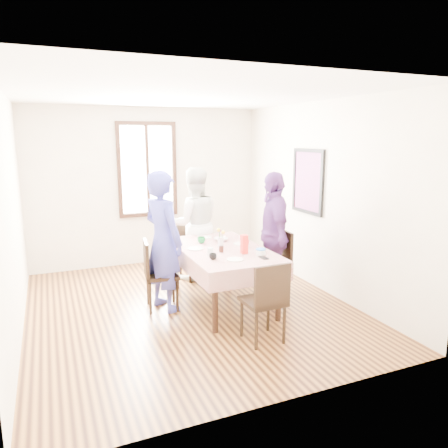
{
  "coord_description": "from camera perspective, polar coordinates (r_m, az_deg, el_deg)",
  "views": [
    {
      "loc": [
        -1.61,
        -5.0,
        2.19
      ],
      "look_at": [
        0.45,
        -0.1,
        1.1
      ],
      "focal_mm": 33.83,
      "sensor_mm": 36.0,
      "label": 1
    }
  ],
  "objects": [
    {
      "name": "butter_lid",
      "position": [
        5.28,
        5.0,
        -3.41
      ],
      "size": [
        0.12,
        0.12,
        0.01
      ],
      "primitive_type": "cylinder",
      "color": "blue",
      "rests_on": "butter_tub"
    },
    {
      "name": "right_wall",
      "position": [
        6.23,
        12.9,
        3.54
      ],
      "size": [
        0.0,
        4.5,
        4.5
      ],
      "primitive_type": "plane",
      "rotation": [
        1.57,
        0.0,
        -1.57
      ],
      "color": "beige",
      "rests_on": "ground"
    },
    {
      "name": "jam_jar",
      "position": [
        5.36,
        -0.38,
        -3.4
      ],
      "size": [
        0.06,
        0.06,
        0.08
      ],
      "primitive_type": "cylinder",
      "color": "black",
      "rests_on": "tablecloth"
    },
    {
      "name": "juice_carton",
      "position": [
        5.29,
        2.75,
        -2.75
      ],
      "size": [
        0.08,
        0.08,
        0.24
      ],
      "primitive_type": "cube",
      "color": "red",
      "rests_on": "tablecloth"
    },
    {
      "name": "mug_black",
      "position": [
        5.05,
        -1.5,
        -4.42
      ],
      "size": [
        0.1,
        0.1,
        0.07
      ],
      "primitive_type": "imported",
      "rotation": [
        0.0,
        0.0,
        -0.12
      ],
      "color": "black",
      "rests_on": "tablecloth"
    },
    {
      "name": "chair_right",
      "position": [
        6.01,
        6.58,
        -5.27
      ],
      "size": [
        0.45,
        0.45,
        0.91
      ],
      "primitive_type": "cube",
      "rotation": [
        0.0,
        0.0,
        1.49
      ],
      "color": "black",
      "rests_on": "ground"
    },
    {
      "name": "plate_right",
      "position": [
        5.77,
        2.24,
        -2.68
      ],
      "size": [
        0.2,
        0.2,
        0.01
      ],
      "primitive_type": "cylinder",
      "color": "white",
      "rests_on": "tablecloth"
    },
    {
      "name": "window_pane",
      "position": [
        7.44,
        -10.34,
        7.24
      ],
      "size": [
        0.9,
        0.02,
        1.5
      ],
      "primitive_type": "cube",
      "color": "white",
      "rests_on": "back_wall"
    },
    {
      "name": "dining_table",
      "position": [
        5.66,
        -0.2,
        -7.11
      ],
      "size": [
        0.94,
        1.66,
        0.75
      ],
      "primitive_type": "cube",
      "color": "black",
      "rests_on": "ground"
    },
    {
      "name": "mug_flag",
      "position": [
        5.6,
        2.93,
        -2.71
      ],
      "size": [
        0.13,
        0.13,
        0.09
      ],
      "primitive_type": "imported",
      "rotation": [
        0.0,
        0.0,
        0.33
      ],
      "color": "red",
      "rests_on": "tablecloth"
    },
    {
      "name": "plate_far",
      "position": [
        6.14,
        -2.63,
        -1.82
      ],
      "size": [
        0.2,
        0.2,
        0.01
      ],
      "primitive_type": "cylinder",
      "color": "white",
      "rests_on": "tablecloth"
    },
    {
      "name": "art_poster",
      "position": [
        6.44,
        11.28,
        5.66
      ],
      "size": [
        0.04,
        0.76,
        0.96
      ],
      "primitive_type": "cube",
      "color": "red",
      "rests_on": "right_wall"
    },
    {
      "name": "serving_bowl",
      "position": [
        5.95,
        -0.43,
        -2.08
      ],
      "size": [
        0.21,
        0.21,
        0.05
      ],
      "primitive_type": "imported",
      "rotation": [
        0.0,
        0.0,
        -0.12
      ],
      "color": "white",
      "rests_on": "tablecloth"
    },
    {
      "name": "drinking_glass",
      "position": [
        5.18,
        -1.86,
        -3.8
      ],
      "size": [
        0.07,
        0.07,
        0.11
      ],
      "primitive_type": "cylinder",
      "color": "silver",
      "rests_on": "tablecloth"
    },
    {
      "name": "flower_bunch",
      "position": [
        5.53,
        -0.45,
        -1.27
      ],
      "size": [
        0.09,
        0.09,
        0.1
      ],
      "primitive_type": null,
      "color": "yellow",
      "rests_on": "flower_vase"
    },
    {
      "name": "chair_left",
      "position": [
        5.54,
        -8.41,
        -6.79
      ],
      "size": [
        0.47,
        0.47,
        0.91
      ],
      "primitive_type": "cube",
      "rotation": [
        0.0,
        0.0,
        -1.71
      ],
      "color": "black",
      "rests_on": "ground"
    },
    {
      "name": "mug_green",
      "position": [
        5.82,
        -3.08,
        -2.18
      ],
      "size": [
        0.14,
        0.14,
        0.09
      ],
      "primitive_type": "imported",
      "rotation": [
        0.0,
        0.0,
        -0.42
      ],
      "color": "#0C7226",
      "rests_on": "tablecloth"
    },
    {
      "name": "smartphone",
      "position": [
        5.13,
        5.4,
        -4.56
      ],
      "size": [
        0.08,
        0.15,
        0.01
      ],
      "primitive_type": "cube",
      "color": "black",
      "rests_on": "tablecloth"
    },
    {
      "name": "person_left",
      "position": [
        5.42,
        -8.33,
        -2.31
      ],
      "size": [
        0.64,
        0.77,
        1.8
      ],
      "primitive_type": "imported",
      "rotation": [
        0.0,
        0.0,
        1.94
      ],
      "color": "#3A3B9C",
      "rests_on": "ground"
    },
    {
      "name": "back_wall",
      "position": [
        7.48,
        -10.27,
        4.95
      ],
      "size": [
        4.0,
        0.0,
        4.0
      ],
      "primitive_type": "plane",
      "rotation": [
        1.57,
        0.0,
        0.0
      ],
      "color": "beige",
      "rests_on": "ground"
    },
    {
      "name": "flower_vase",
      "position": [
        5.56,
        -0.45,
        -2.51
      ],
      "size": [
        0.07,
        0.07,
        0.15
      ],
      "primitive_type": "cylinder",
      "color": "silver",
      "rests_on": "tablecloth"
    },
    {
      "name": "person_far",
      "position": [
        6.54,
        -3.98,
        -0.03
      ],
      "size": [
        0.93,
        0.77,
        1.75
      ],
      "primitive_type": "imported",
      "rotation": [
        0.0,
        0.0,
        3.0
      ],
      "color": "silver",
      "rests_on": "ground"
    },
    {
      "name": "plate_near",
      "position": [
        5.04,
        1.5,
        -4.81
      ],
      "size": [
        0.2,
        0.2,
        0.01
      ],
      "primitive_type": "cylinder",
      "color": "white",
      "rests_on": "tablecloth"
    },
    {
      "name": "chair_far",
      "position": [
        6.66,
        -3.98,
        -3.54
      ],
      "size": [
        0.47,
        0.47,
        0.91
      ],
      "primitive_type": "cube",
      "rotation": [
        0.0,
        0.0,
        3.28
      ],
      "color": "black",
      "rests_on": "ground"
    },
    {
      "name": "plate_left",
      "position": [
        5.53,
        -3.93,
        -3.35
      ],
      "size": [
        0.2,
        0.2,
        0.01
      ],
      "primitive_type": "cylinder",
      "color": "white",
      "rests_on": "tablecloth"
    },
    {
      "name": "tablecloth",
      "position": [
        5.55,
        -0.2,
        -3.39
      ],
      "size": [
        1.06,
        1.78,
        0.01
      ],
      "primitive_type": "cube",
      "color": "#5D0304",
      "rests_on": "dining_table"
    },
    {
      "name": "ground",
      "position": [
        5.69,
        -4.68,
        -11.07
      ],
      "size": [
        4.5,
        4.5,
        0.0
      ],
      "primitive_type": "plane",
      "color": "black",
      "rests_on": "ground"
    },
    {
      "name": "butter_tub",
      "position": [
        5.29,
        4.99,
        -3.79
      ],
      "size": [
        0.12,
        0.12,
        0.06
      ],
      "primitive_type": "cylinder",
      "color": "white",
      "rests_on": "tablecloth"
    },
    {
      "name": "window_frame",
      "position": [
        7.43,
        -10.32,
        7.24
      ],
      "size": [
        1.02,
        0.06,
        1.62
      ],
      "primitive_type": "cube",
      "color": "black",
      "rests_on": "back_wall"
    },
    {
      "name": "person_right",
      "position": [
        5.89,
        6.49,
        -1.41
      ],
      "size": [
        0.71,
        1.1,
        1.74
      ],
      "primitive_type": "imported",
      "rotation": [
        0.0,
        0.0,
        -1.87
      ],
      "color": "#592E73",
      "rests_on": "ground"
    },
    {
      "name": "chair_near",
      "position": [
        4.66,
        5.29,
        -10.3
      ],
      "size": [
        0.43,
        0.43,
        0.91
      ],
      "primitive_type": "cube",
      "rotation": [
        0.0,
        0.0,
        0.03
      ],
      "color": "black",
      "rests_on": "ground"
    }
  ]
}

